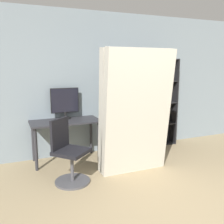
{
  "coord_description": "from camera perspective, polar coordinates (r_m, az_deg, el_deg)",
  "views": [
    {
      "loc": [
        -1.82,
        -1.64,
        1.72
      ],
      "look_at": [
        -0.46,
        1.61,
        1.05
      ],
      "focal_mm": 40.0,
      "sensor_mm": 36.0,
      "label": 1
    }
  ],
  "objects": [
    {
      "name": "mattress_near",
      "position": [
        3.89,
        5.87,
        -0.18
      ],
      "size": [
        1.1,
        0.39,
        1.97
      ],
      "color": "beige",
      "rests_on": "ground"
    },
    {
      "name": "wall_back",
      "position": [
        4.96,
        -1.06,
        6.48
      ],
      "size": [
        8.0,
        0.06,
        2.7
      ],
      "color": "gray",
      "rests_on": "ground"
    },
    {
      "name": "mattress_far",
      "position": [
        4.04,
        4.74,
        0.25
      ],
      "size": [
        1.1,
        0.3,
        1.97
      ],
      "color": "beige",
      "rests_on": "ground"
    },
    {
      "name": "bookshelf",
      "position": [
        5.34,
        9.35,
        1.49
      ],
      "size": [
        0.82,
        0.26,
        1.84
      ],
      "color": "black",
      "rests_on": "ground"
    },
    {
      "name": "desk",
      "position": [
        4.5,
        -10.6,
        -3.34
      ],
      "size": [
        1.21,
        0.57,
        0.75
      ],
      "color": "#2D2D33",
      "rests_on": "ground"
    },
    {
      "name": "monitor",
      "position": [
        4.6,
        -10.73,
        2.29
      ],
      "size": [
        0.51,
        0.2,
        0.56
      ],
      "color": "black",
      "rests_on": "desk"
    },
    {
      "name": "office_chair",
      "position": [
        3.77,
        -9.86,
        -10.03
      ],
      "size": [
        0.62,
        0.62,
        0.95
      ],
      "color": "#4C4C51",
      "rests_on": "ground"
    }
  ]
}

